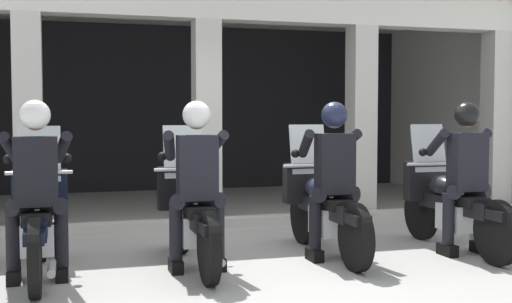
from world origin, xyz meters
TOP-DOWN VIEW (x-y plane):
  - ground_plane at (0.00, 3.00)m, footprint 80.00×80.00m
  - station_building at (-0.02, 4.62)m, footprint 10.25×4.57m
  - kerb_strip at (-0.02, 1.83)m, footprint 9.75×0.24m
  - motorcycle_far_left at (-2.11, -0.16)m, footprint 0.62×2.04m
  - police_officer_far_left at (-2.11, -0.45)m, footprint 0.63×0.61m
  - motorcycle_center_left at (-0.70, -0.16)m, footprint 0.62×2.04m
  - police_officer_center_left at (-0.70, -0.45)m, footprint 0.63×0.61m
  - motorcycle_center_right at (0.71, -0.06)m, footprint 0.62×2.04m
  - police_officer_center_right at (0.70, -0.35)m, footprint 0.63×0.61m
  - motorcycle_far_right at (2.11, -0.22)m, footprint 0.62×2.04m
  - police_officer_far_right at (2.11, -0.50)m, footprint 0.63×0.61m

SIDE VIEW (x-z plane):
  - ground_plane at x=0.00m, z-range 0.00..0.00m
  - kerb_strip at x=-0.02m, z-range 0.00..0.12m
  - motorcycle_far_left at x=-2.11m, z-range -0.17..1.17m
  - motorcycle_center_left at x=-0.70m, z-range -0.17..1.17m
  - motorcycle_center_right at x=0.71m, z-range -0.17..1.17m
  - motorcycle_far_right at x=2.11m, z-range -0.17..1.17m
  - police_officer_far_left at x=-2.11m, z-range 0.15..1.73m
  - police_officer_center_left at x=-0.70m, z-range 0.15..1.73m
  - police_officer_center_right at x=0.70m, z-range 0.15..1.73m
  - police_officer_far_right at x=2.11m, z-range 0.15..1.73m
  - station_building at x=-0.02m, z-range 0.44..3.77m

